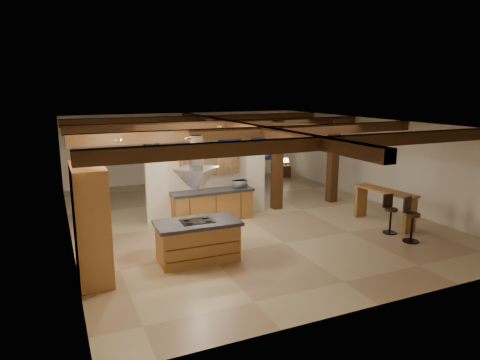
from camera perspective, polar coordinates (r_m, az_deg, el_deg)
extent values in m
plane|color=#C5B383|center=(13.28, 0.58, -4.99)|extent=(12.00, 12.00, 0.00)
plane|color=white|center=(18.48, -7.18, 4.38)|extent=(10.00, 0.00, 10.00)
plane|color=white|center=(8.04, 18.78, -6.33)|extent=(10.00, 0.00, 10.00)
plane|color=white|center=(11.80, -22.07, -0.79)|extent=(0.00, 12.00, 12.00)
plane|color=white|center=(15.65, 17.51, 2.52)|extent=(0.00, 12.00, 12.00)
plane|color=#381911|center=(12.73, 0.61, 7.59)|extent=(12.00, 12.00, 0.00)
cube|color=#38200E|center=(9.28, 10.97, 4.81)|extent=(10.00, 0.25, 0.28)
cube|color=#38200E|center=(11.58, 3.30, 6.42)|extent=(10.00, 0.25, 0.28)
cube|color=#38200E|center=(13.93, -1.63, 7.39)|extent=(10.00, 0.25, 0.28)
cube|color=#38200E|center=(16.46, -5.25, 8.07)|extent=(10.00, 0.25, 0.28)
cube|color=#38200E|center=(12.74, 0.61, 6.96)|extent=(0.28, 12.00, 0.28)
cube|color=#38200E|center=(13.99, 4.97, 1.96)|extent=(0.30, 0.30, 2.90)
cube|color=#38200E|center=(15.16, 12.28, 2.52)|extent=(0.30, 0.30, 2.90)
cube|color=#38200E|center=(14.40, 8.92, 6.77)|extent=(2.50, 0.28, 0.28)
cube|color=white|center=(13.08, -4.31, -0.30)|extent=(3.80, 0.18, 2.20)
cube|color=#AA6737|center=(9.36, -19.27, -5.37)|extent=(0.64, 1.60, 2.40)
cube|color=silver|center=(9.40, -17.43, -5.49)|extent=(0.06, 0.62, 0.95)
cube|color=black|center=(9.35, -17.26, -4.30)|extent=(0.01, 0.50, 0.28)
cube|color=#AA6737|center=(12.89, -3.67, -3.55)|extent=(2.40, 0.60, 0.86)
cube|color=black|center=(12.77, -3.70, -1.52)|extent=(2.50, 0.66, 0.08)
cube|color=#AA6737|center=(12.78, -4.09, 2.83)|extent=(1.80, 0.34, 0.95)
cube|color=silver|center=(12.61, -3.81, 2.71)|extent=(1.74, 0.02, 0.90)
pyramid|color=silver|center=(9.63, -5.80, -1.02)|extent=(1.10, 1.10, 0.45)
cube|color=silver|center=(9.48, -5.90, 3.75)|extent=(0.26, 0.22, 0.73)
cube|color=#38200E|center=(19.09, -1.36, 4.87)|extent=(1.10, 0.05, 1.70)
cube|color=black|center=(19.06, -1.32, 4.86)|extent=(0.95, 0.02, 1.55)
cube|color=#38200E|center=(19.76, 2.95, 5.10)|extent=(1.10, 0.05, 1.70)
cube|color=black|center=(19.73, 2.99, 5.09)|extent=(0.95, 0.02, 1.55)
cube|color=#38200E|center=(18.02, -11.72, 4.83)|extent=(0.65, 0.04, 0.85)
cube|color=#2A6332|center=(18.00, -11.71, 4.82)|extent=(0.55, 0.01, 0.75)
cylinder|color=silver|center=(9.20, -6.92, 5.57)|extent=(0.16, 0.16, 0.03)
cylinder|color=silver|center=(11.89, -2.80, 7.11)|extent=(0.16, 0.16, 0.03)
cylinder|color=silver|center=(9.19, -15.88, 5.20)|extent=(0.16, 0.16, 0.03)
cube|color=#AA6737|center=(10.01, -5.64, -8.28)|extent=(1.82, 0.94, 0.86)
cube|color=black|center=(9.85, -5.70, -5.72)|extent=(1.94, 1.07, 0.08)
cube|color=black|center=(9.84, -5.70, -5.48)|extent=(0.76, 0.52, 0.02)
imported|color=#3D170F|center=(16.12, -3.89, -0.74)|extent=(2.10, 1.55, 0.66)
imported|color=black|center=(18.59, -0.41, 1.03)|extent=(2.43, 1.52, 0.66)
imported|color=#B0B0B4|center=(13.07, -0.01, -0.51)|extent=(0.40, 0.28, 0.22)
cube|color=#AA6737|center=(13.05, 18.81, -1.38)|extent=(0.75, 2.02, 0.06)
cube|color=#AA6737|center=(12.65, 21.73, -4.42)|extent=(0.45, 0.16, 0.99)
cube|color=#AA6737|center=(13.73, 15.83, -2.74)|extent=(0.45, 0.16, 0.99)
cube|color=#38200E|center=(19.34, 6.11, 1.19)|extent=(0.55, 0.55, 0.53)
cylinder|color=black|center=(19.28, 6.13, 2.19)|extent=(0.06, 0.06, 0.16)
cone|color=#FFDD99|center=(19.26, 6.14, 2.65)|extent=(0.28, 0.28, 0.18)
cylinder|color=black|center=(11.86, 22.05, -4.31)|extent=(0.37, 0.37, 0.07)
cube|color=black|center=(11.87, 21.41, -3.06)|extent=(0.35, 0.13, 0.41)
cylinder|color=black|center=(11.96, 21.91, -6.00)|extent=(0.06, 0.06, 0.71)
cylinder|color=black|center=(12.07, 21.78, -7.56)|extent=(0.41, 0.41, 0.03)
cylinder|color=black|center=(12.38, 19.52, -3.74)|extent=(0.34, 0.34, 0.07)
cube|color=black|center=(12.44, 19.11, -2.61)|extent=(0.32, 0.05, 0.37)
cylinder|color=black|center=(12.47, 19.41, -5.23)|extent=(0.06, 0.06, 0.65)
cylinder|color=black|center=(12.56, 19.31, -6.61)|extent=(0.37, 0.37, 0.03)
cube|color=#38200E|center=(15.10, -5.60, -0.97)|extent=(0.48, 0.48, 0.07)
cube|color=#38200E|center=(15.23, -5.93, 0.73)|extent=(0.47, 0.06, 0.84)
cylinder|color=#38200E|center=(14.93, -6.03, -2.19)|extent=(0.06, 0.06, 0.47)
cylinder|color=#38200E|center=(15.05, -4.66, -2.04)|extent=(0.06, 0.06, 0.47)
cylinder|color=#38200E|center=(15.28, -6.49, -1.87)|extent=(0.06, 0.06, 0.47)
cylinder|color=#38200E|center=(15.40, -5.15, -1.73)|extent=(0.06, 0.06, 0.47)
cube|color=#38200E|center=(16.55, -7.40, 0.15)|extent=(0.48, 0.48, 0.07)
cube|color=#38200E|center=(16.25, -7.19, 1.42)|extent=(0.47, 0.06, 0.84)
cylinder|color=#38200E|center=(16.84, -6.96, -0.57)|extent=(0.06, 0.06, 0.47)
cylinder|color=#38200E|center=(16.73, -8.20, -0.69)|extent=(0.06, 0.06, 0.47)
cylinder|color=#38200E|center=(16.49, -6.55, -0.83)|extent=(0.06, 0.06, 0.47)
cylinder|color=#38200E|center=(16.38, -7.81, -0.95)|extent=(0.06, 0.06, 0.47)
cube|color=#38200E|center=(15.37, -2.85, -0.69)|extent=(0.48, 0.48, 0.07)
cube|color=#38200E|center=(15.49, -3.19, 0.98)|extent=(0.47, 0.06, 0.84)
cylinder|color=#38200E|center=(15.19, -3.23, -1.89)|extent=(0.06, 0.06, 0.47)
cylinder|color=#38200E|center=(15.33, -1.91, -1.75)|extent=(0.06, 0.06, 0.47)
cylinder|color=#38200E|center=(15.53, -3.75, -1.58)|extent=(0.06, 0.06, 0.47)
cylinder|color=#38200E|center=(15.67, -2.45, -1.45)|extent=(0.06, 0.06, 0.47)
cube|color=#38200E|center=(16.80, -4.86, 0.38)|extent=(0.48, 0.48, 0.07)
cube|color=#38200E|center=(16.50, -4.60, 1.64)|extent=(0.47, 0.06, 0.84)
cylinder|color=#38200E|center=(17.09, -4.46, -0.33)|extent=(0.06, 0.06, 0.47)
cylinder|color=#38200E|center=(16.97, -5.67, -0.44)|extent=(0.06, 0.06, 0.47)
cylinder|color=#38200E|center=(16.74, -4.00, -0.58)|extent=(0.06, 0.06, 0.47)
cylinder|color=#38200E|center=(16.62, -5.23, -0.70)|extent=(0.06, 0.06, 0.47)
cube|color=#38200E|center=(15.67, -0.19, -0.43)|extent=(0.48, 0.48, 0.07)
cube|color=#38200E|center=(15.79, -0.55, 1.21)|extent=(0.47, 0.06, 0.84)
cylinder|color=#38200E|center=(15.48, -0.53, -1.60)|extent=(0.06, 0.06, 0.47)
cylinder|color=#38200E|center=(15.64, 0.74, -1.46)|extent=(0.06, 0.06, 0.47)
cylinder|color=#38200E|center=(15.82, -1.10, -1.30)|extent=(0.06, 0.06, 0.47)
cylinder|color=#38200E|center=(15.97, 0.15, -1.17)|extent=(0.06, 0.06, 0.47)
cube|color=#38200E|center=(17.07, -2.39, 0.61)|extent=(0.48, 0.48, 0.07)
cube|color=#38200E|center=(16.78, -2.09, 1.85)|extent=(0.47, 0.06, 0.84)
cylinder|color=#38200E|center=(17.37, -2.04, -0.09)|extent=(0.06, 0.06, 0.47)
cylinder|color=#38200E|center=(17.23, -3.21, -0.21)|extent=(0.06, 0.06, 0.47)
cylinder|color=#38200E|center=(17.03, -1.54, -0.34)|extent=(0.06, 0.06, 0.47)
cylinder|color=#38200E|center=(16.89, -2.73, -0.46)|extent=(0.06, 0.06, 0.47)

